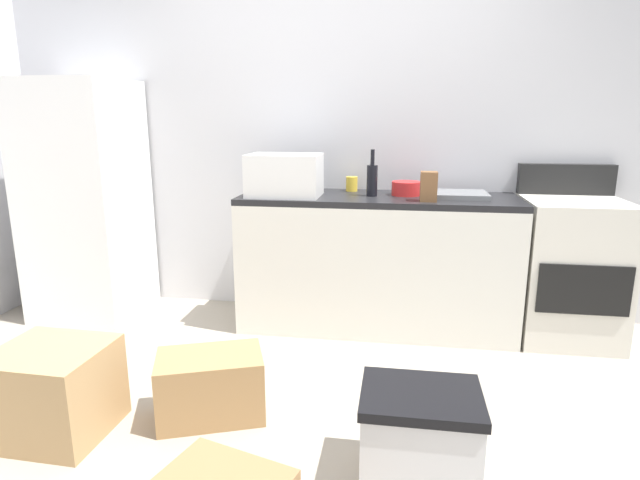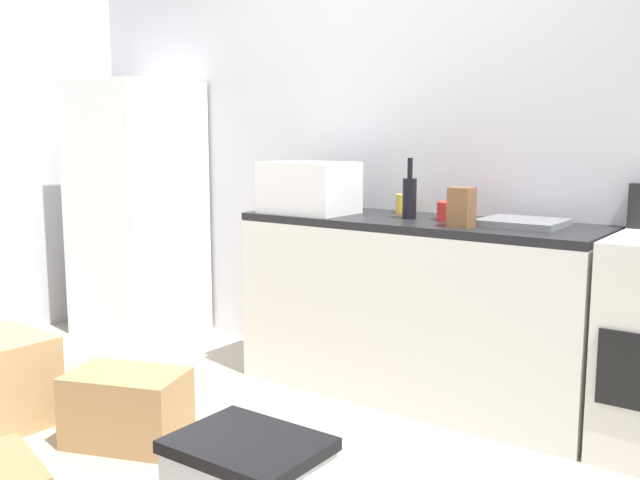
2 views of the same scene
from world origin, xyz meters
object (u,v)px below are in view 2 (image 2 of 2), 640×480
refrigerator (137,210)px  microwave (309,188)px  coffee_mug (403,204)px  mixing_bowl (457,211)px  knife_block (462,207)px  cardboard_box_large (127,408)px  wine_bottle (410,197)px

refrigerator → microwave: 1.47m
coffee_mug → mixing_bowl: 0.40m
refrigerator → knife_block: refrigerator is taller
cardboard_box_large → refrigerator: bearing=138.1°
microwave → knife_block: microwave is taller
knife_block → mixing_bowl: 0.27m
microwave → coffee_mug: 0.51m
coffee_mug → mixing_bowl: size_ratio=0.53×
coffee_mug → refrigerator: bearing=-172.6°
coffee_mug → mixing_bowl: (0.37, -0.14, -0.00)m
wine_bottle → knife_block: wine_bottle is taller
refrigerator → cardboard_box_large: (1.33, -1.20, -0.67)m
mixing_bowl → knife_block: bearing=-60.5°
coffee_mug → knife_block: (0.50, -0.37, 0.04)m
microwave → knife_block: size_ratio=2.56×
microwave → mixing_bowl: 0.80m
wine_bottle → cardboard_box_large: wine_bottle is taller
cardboard_box_large → knife_block: bearing=46.1°
coffee_mug → cardboard_box_large: coffee_mug is taller
wine_bottle → knife_block: bearing=-24.6°
refrigerator → microwave: (1.45, -0.05, 0.21)m
mixing_bowl → cardboard_box_large: 1.76m
wine_bottle → coffee_mug: wine_bottle is taller
refrigerator → microwave: refrigerator is taller
refrigerator → knife_block: 2.37m
microwave → coffee_mug: microwave is taller
microwave → coffee_mug: size_ratio=4.60×
refrigerator → coffee_mug: (1.86, 0.24, 0.13)m
microwave → refrigerator: bearing=178.1°
knife_block → cardboard_box_large: knife_block is taller
microwave → mixing_bowl: size_ratio=2.42×
knife_block → wine_bottle: bearing=155.4°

